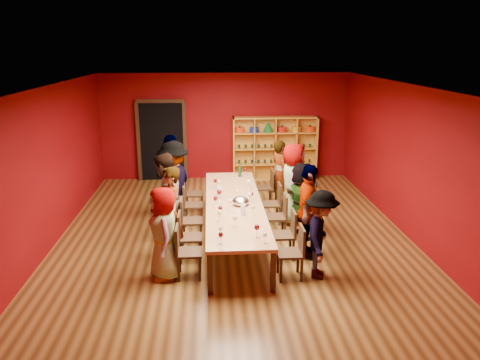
# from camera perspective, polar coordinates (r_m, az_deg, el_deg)

# --- Properties ---
(room_shell) EXTENTS (7.10, 9.10, 3.04)m
(room_shell) POSITION_cam_1_polar(r_m,az_deg,el_deg) (8.99, -0.75, 1.77)
(room_shell) COLOR #503315
(room_shell) RESTS_ON ground
(tasting_table) EXTENTS (1.10, 4.50, 0.75)m
(tasting_table) POSITION_cam_1_polar(r_m,az_deg,el_deg) (9.22, -0.73, -3.06)
(tasting_table) COLOR #A97246
(tasting_table) RESTS_ON ground
(doorway) EXTENTS (1.40, 0.17, 2.30)m
(doorway) POSITION_cam_1_polar(r_m,az_deg,el_deg) (13.46, -9.48, 4.72)
(doorway) COLOR black
(doorway) RESTS_ON ground
(shelving_unit) EXTENTS (2.40, 0.40, 1.80)m
(shelving_unit) POSITION_cam_1_polar(r_m,az_deg,el_deg) (13.43, 4.23, 4.27)
(shelving_unit) COLOR gold
(shelving_unit) RESTS_ON ground
(chair_person_left_0) EXTENTS (0.42, 0.42, 0.89)m
(chair_person_left_0) POSITION_cam_1_polar(r_m,az_deg,el_deg) (7.84, -6.82, -8.35)
(chair_person_left_0) COLOR black
(chair_person_left_0) RESTS_ON ground
(person_left_0) EXTENTS (0.58, 0.84, 1.56)m
(person_left_0) POSITION_cam_1_polar(r_m,az_deg,el_deg) (7.75, -9.28, -6.45)
(person_left_0) COLOR #141D38
(person_left_0) RESTS_ON ground
(chair_person_left_1) EXTENTS (0.42, 0.42, 0.89)m
(chair_person_left_1) POSITION_cam_1_polar(r_m,az_deg,el_deg) (8.42, -6.62, -6.58)
(chair_person_left_1) COLOR black
(chair_person_left_1) RESTS_ON ground
(person_left_1) EXTENTS (0.56, 0.70, 1.73)m
(person_left_1) POSITION_cam_1_polar(r_m,az_deg,el_deg) (8.30, -8.48, -4.23)
(person_left_1) COLOR #4E4E53
(person_left_1) RESTS_ON ground
(chair_person_left_2) EXTENTS (0.42, 0.42, 0.89)m
(chair_person_left_2) POSITION_cam_1_polar(r_m,az_deg,el_deg) (9.17, -6.39, -4.63)
(chair_person_left_2) COLOR black
(chair_person_left_2) RESTS_ON ground
(person_left_2) EXTENTS (0.65, 0.95, 1.78)m
(person_left_2) POSITION_cam_1_polar(r_m,az_deg,el_deg) (9.07, -9.20, -2.32)
(person_left_2) COLOR #5F84C5
(person_left_2) RESTS_ON ground
(chair_person_left_3) EXTENTS (0.42, 0.42, 0.89)m
(chair_person_left_3) POSITION_cam_1_polar(r_m,az_deg,el_deg) (10.06, -6.17, -2.73)
(chair_person_left_3) COLOR black
(chair_person_left_3) RESTS_ON ground
(person_left_3) EXTENTS (0.88, 1.28, 1.83)m
(person_left_3) POSITION_cam_1_polar(r_m,az_deg,el_deg) (9.95, -8.07, -0.47)
(person_left_3) COLOR #151D39
(person_left_3) RESTS_ON ground
(chair_person_left_4) EXTENTS (0.42, 0.42, 0.89)m
(chair_person_left_4) POSITION_cam_1_polar(r_m,az_deg,el_deg) (10.80, -6.02, -1.39)
(chair_person_left_4) COLOR black
(chair_person_left_4) RESTS_ON ground
(person_left_4) EXTENTS (0.65, 1.13, 1.83)m
(person_left_4) POSITION_cam_1_polar(r_m,az_deg,el_deg) (10.71, -8.29, 0.70)
(person_left_4) COLOR #D18C98
(person_left_4) RESTS_ON ground
(chair_person_right_0) EXTENTS (0.42, 0.42, 0.89)m
(chair_person_right_0) POSITION_cam_1_polar(r_m,az_deg,el_deg) (7.82, 6.71, -8.42)
(chair_person_right_0) COLOR black
(chair_person_right_0) RESTS_ON ground
(person_right_0) EXTENTS (0.66, 1.04, 1.50)m
(person_right_0) POSITION_cam_1_polar(r_m,az_deg,el_deg) (7.80, 9.81, -6.58)
(person_right_0) COLOR tan
(person_right_0) RESTS_ON ground
(chair_person_right_1) EXTENTS (0.42, 0.42, 0.89)m
(chair_person_right_1) POSITION_cam_1_polar(r_m,az_deg,el_deg) (8.51, 5.79, -6.30)
(chair_person_right_1) COLOR black
(chair_person_right_1) RESTS_ON ground
(person_right_1) EXTENTS (0.74, 1.11, 1.73)m
(person_right_1) POSITION_cam_1_polar(r_m,az_deg,el_deg) (8.44, 8.30, -3.87)
(person_right_1) COLOR #46464A
(person_right_1) RESTS_ON ground
(chair_person_right_2) EXTENTS (0.42, 0.42, 0.89)m
(chair_person_right_2) POSITION_cam_1_polar(r_m,az_deg,el_deg) (9.37, 4.86, -4.14)
(chair_person_right_2) COLOR black
(chair_person_right_2) RESTS_ON ground
(person_right_2) EXTENTS (0.96, 1.48, 1.55)m
(person_right_2) POSITION_cam_1_polar(r_m,az_deg,el_deg) (9.35, 7.53, -2.46)
(person_right_2) COLOR #5279A9
(person_right_2) RESTS_ON ground
(chair_person_right_3) EXTENTS (0.42, 0.42, 0.89)m
(chair_person_right_3) POSITION_cam_1_polar(r_m,az_deg,el_deg) (10.10, 4.20, -2.59)
(chair_person_right_3) COLOR black
(chair_person_right_3) RESTS_ON ground
(person_right_3) EXTENTS (0.69, 0.96, 1.76)m
(person_right_3) POSITION_cam_1_polar(r_m,az_deg,el_deg) (10.05, 6.52, -0.45)
(person_right_3) COLOR #5A87BB
(person_right_3) RESTS_ON ground
(chair_person_right_4) EXTENTS (0.42, 0.42, 0.89)m
(chair_person_right_4) POSITION_cam_1_polar(r_m,az_deg,el_deg) (11.25, 3.35, -0.62)
(chair_person_right_4) COLOR black
(chair_person_right_4) RESTS_ON ground
(person_right_4) EXTENTS (0.58, 0.68, 1.58)m
(person_right_4) POSITION_cam_1_polar(r_m,az_deg,el_deg) (11.21, 4.88, 0.86)
(person_right_4) COLOR beige
(person_right_4) RESTS_ON ground
(wine_glass_0) EXTENTS (0.08, 0.08, 0.21)m
(wine_glass_0) POSITION_cam_1_polar(r_m,az_deg,el_deg) (10.12, -3.02, -0.13)
(wine_glass_0) COLOR silver
(wine_glass_0) RESTS_ON tasting_table
(wine_glass_1) EXTENTS (0.08, 0.08, 0.20)m
(wine_glass_1) POSITION_cam_1_polar(r_m,az_deg,el_deg) (10.02, 1.12, -0.29)
(wine_glass_1) COLOR silver
(wine_glass_1) RESTS_ON tasting_table
(wine_glass_2) EXTENTS (0.08, 0.08, 0.21)m
(wine_glass_2) POSITION_cam_1_polar(r_m,az_deg,el_deg) (7.96, -0.61, -4.69)
(wine_glass_2) COLOR silver
(wine_glass_2) RESTS_ON tasting_table
(wine_glass_3) EXTENTS (0.07, 0.07, 0.18)m
(wine_glass_3) POSITION_cam_1_polar(r_m,az_deg,el_deg) (9.43, -0.34, -1.45)
(wine_glass_3) COLOR silver
(wine_glass_3) RESTS_ON tasting_table
(wine_glass_4) EXTENTS (0.08, 0.08, 0.19)m
(wine_glass_4) POSITION_cam_1_polar(r_m,az_deg,el_deg) (7.31, -2.36, -6.73)
(wine_glass_4) COLOR silver
(wine_glass_4) RESTS_ON tasting_table
(wine_glass_5) EXTENTS (0.07, 0.07, 0.18)m
(wine_glass_5) POSITION_cam_1_polar(r_m,az_deg,el_deg) (7.35, 3.04, -6.72)
(wine_glass_5) COLOR silver
(wine_glass_5) RESTS_ON tasting_table
(wine_glass_6) EXTENTS (0.07, 0.07, 0.18)m
(wine_glass_6) POSITION_cam_1_polar(r_m,az_deg,el_deg) (7.57, -2.40, -5.97)
(wine_glass_6) COLOR silver
(wine_glass_6) RESTS_ON tasting_table
(wine_glass_7) EXTENTS (0.09, 0.09, 0.21)m
(wine_glass_7) POSITION_cam_1_polar(r_m,az_deg,el_deg) (8.19, -2.47, -4.05)
(wine_glass_7) COLOR silver
(wine_glass_7) RESTS_ON tasting_table
(wine_glass_8) EXTENTS (0.08, 0.08, 0.19)m
(wine_glass_8) POSITION_cam_1_polar(r_m,az_deg,el_deg) (9.26, 1.41, -1.75)
(wine_glass_8) COLOR silver
(wine_glass_8) RESTS_ON tasting_table
(wine_glass_9) EXTENTS (0.08, 0.08, 0.19)m
(wine_glass_9) POSITION_cam_1_polar(r_m,az_deg,el_deg) (8.82, -1.24, -2.64)
(wine_glass_9) COLOR silver
(wine_glass_9) RESTS_ON tasting_table
(wine_glass_10) EXTENTS (0.09, 0.09, 0.22)m
(wine_glass_10) POSITION_cam_1_polar(r_m,az_deg,el_deg) (7.54, 2.06, -5.85)
(wine_glass_10) COLOR silver
(wine_glass_10) RESTS_ON tasting_table
(wine_glass_11) EXTENTS (0.08, 0.08, 0.20)m
(wine_glass_11) POSITION_cam_1_polar(r_m,az_deg,el_deg) (8.44, -2.42, -3.51)
(wine_glass_11) COLOR silver
(wine_glass_11) RESTS_ON tasting_table
(wine_glass_12) EXTENTS (0.09, 0.09, 0.22)m
(wine_glass_12) POSITION_cam_1_polar(r_m,az_deg,el_deg) (9.29, -2.53, -1.55)
(wine_glass_12) COLOR silver
(wine_glass_12) RESTS_ON tasting_table
(wine_glass_13) EXTENTS (0.08, 0.08, 0.21)m
(wine_glass_13) POSITION_cam_1_polar(r_m,az_deg,el_deg) (9.17, 1.19, -1.83)
(wine_glass_13) COLOR silver
(wine_glass_13) RESTS_ON tasting_table
(wine_glass_14) EXTENTS (0.08, 0.08, 0.20)m
(wine_glass_14) POSITION_cam_1_polar(r_m,az_deg,el_deg) (8.49, 1.59, -3.37)
(wine_glass_14) COLOR silver
(wine_glass_14) RESTS_ON tasting_table
(wine_glass_15) EXTENTS (0.07, 0.07, 0.18)m
(wine_glass_15) POSITION_cam_1_polar(r_m,az_deg,el_deg) (10.11, 1.00, -0.24)
(wine_glass_15) COLOR silver
(wine_glass_15) RESTS_ON tasting_table
(wine_glass_16) EXTENTS (0.08, 0.08, 0.20)m
(wine_glass_16) POSITION_cam_1_polar(r_m,az_deg,el_deg) (8.97, -3.01, -2.32)
(wine_glass_16) COLOR silver
(wine_glass_16) RESTS_ON tasting_table
(wine_glass_17) EXTENTS (0.09, 0.09, 0.22)m
(wine_glass_17) POSITION_cam_1_polar(r_m,az_deg,el_deg) (9.99, -2.59, -0.30)
(wine_glass_17) COLOR silver
(wine_glass_17) RESTS_ON tasting_table
(wine_glass_18) EXTENTS (0.08, 0.08, 0.20)m
(wine_glass_18) POSITION_cam_1_polar(r_m,az_deg,el_deg) (11.07, 0.63, 1.28)
(wine_glass_18) COLOR silver
(wine_glass_18) RESTS_ON tasting_table
(spittoon_bowl) EXTENTS (0.33, 0.33, 0.18)m
(spittoon_bowl) POSITION_cam_1_polar(r_m,az_deg,el_deg) (9.03, 0.09, -2.61)
(spittoon_bowl) COLOR #B8BABF
(spittoon_bowl) RESTS_ON tasting_table
(carafe_a) EXTENTS (0.10, 0.10, 0.24)m
(carafe_a) POSITION_cam_1_polar(r_m,az_deg,el_deg) (9.50, -2.57, -1.48)
(carafe_a) COLOR silver
(carafe_a) RESTS_ON tasting_table
(carafe_b) EXTENTS (0.11, 0.11, 0.23)m
(carafe_b) POSITION_cam_1_polar(r_m,az_deg,el_deg) (8.50, 0.38, -3.65)
(carafe_b) COLOR silver
(carafe_b) RESTS_ON tasting_table
(wine_bottle) EXTENTS (0.08, 0.08, 0.31)m
(wine_bottle) POSITION_cam_1_polar(r_m,az_deg,el_deg) (10.99, -0.02, 1.03)
(wine_bottle) COLOR #14391C
(wine_bottle) RESTS_ON tasting_table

